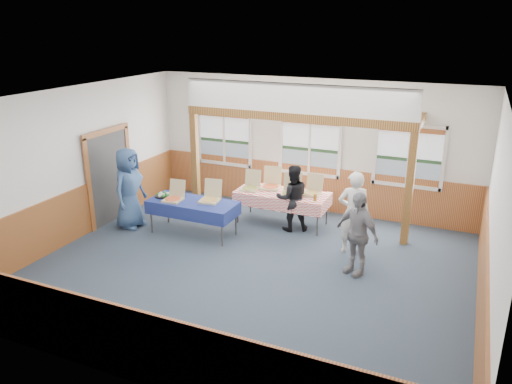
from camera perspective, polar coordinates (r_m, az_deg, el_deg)
floor at (r=9.57m, az=-0.62°, el=-8.64°), size 8.00×8.00×0.00m
ceiling at (r=8.57m, az=-0.70°, el=10.67°), size 8.00×8.00×0.00m
wall_back at (r=12.10m, az=6.23°, el=5.29°), size 8.00×0.00×8.00m
wall_front at (r=6.18m, az=-14.34°, el=-8.99°), size 8.00×0.00×8.00m
wall_left at (r=11.14m, az=-19.77°, el=3.08°), size 0.00×8.00×8.00m
wall_right at (r=8.24m, az=25.62°, el=-3.12°), size 0.00×8.00×8.00m
wainscot_back at (r=12.36m, az=6.02°, el=0.53°), size 7.98×0.05×1.10m
wainscot_front at (r=6.74m, az=-13.45°, el=-16.82°), size 7.98×0.05×1.10m
wainscot_left at (r=11.44m, az=-19.10°, el=-2.00°), size 0.05×6.98×1.10m
wainscot_right at (r=8.66m, az=24.46°, el=-9.56°), size 0.05×6.98×1.10m
cased_opening at (r=11.90m, az=-16.43°, el=1.64°), size 0.06×1.30×2.10m
window_left at (r=12.90m, az=-3.65°, el=6.58°), size 1.56×0.10×1.46m
window_mid at (r=12.04m, az=6.18°, el=5.61°), size 1.56×0.10×1.46m
window_right at (r=11.58m, az=17.10°, el=4.34°), size 1.56×0.10×1.46m
post_left at (r=12.13m, az=-6.95°, el=3.34°), size 0.15×0.15×2.40m
post_right at (r=10.58m, az=17.10°, el=0.29°), size 0.15×0.15×2.40m
cross_beam at (r=10.80m, az=4.43°, el=8.52°), size 5.15×0.18×0.18m
table_left at (r=10.85m, az=-7.25°, el=-1.32°), size 2.09×1.45×0.76m
table_right at (r=11.33m, az=3.02°, el=-0.28°), size 2.11×0.95×0.76m
pizza_box_a at (r=10.93m, az=-9.38°, el=-0.61°), size 0.40×0.48×0.41m
pizza_box_b at (r=10.78m, az=-5.26°, el=-0.71°), size 0.46×0.53×0.43m
pizza_box_c at (r=11.48m, az=-0.66°, el=0.61°), size 0.42×0.50×0.42m
pizza_box_d at (r=11.59m, az=1.72°, el=0.80°), size 0.51×0.58×0.46m
pizza_box_e at (r=11.15m, az=4.05°, el=0.01°), size 0.50×0.58×0.45m
pizza_box_f at (r=11.22m, az=6.40°, el=0.06°), size 0.40×0.48×0.42m
veggie_tray at (r=11.21m, az=-10.57°, el=-0.36°), size 0.37×0.37×0.09m
drink_glass at (r=10.81m, az=6.77°, el=-0.64°), size 0.07×0.07×0.15m
woman_white at (r=10.04m, az=11.07°, el=-2.33°), size 0.72×0.59×1.70m
woman_black at (r=10.99m, az=4.17°, el=-0.69°), size 0.91×0.85×1.50m
man_blue at (r=11.44m, az=-14.31°, el=0.43°), size 0.59×0.90×1.84m
person_grey at (r=9.24m, az=11.46°, el=-4.66°), size 1.00×0.78×1.58m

